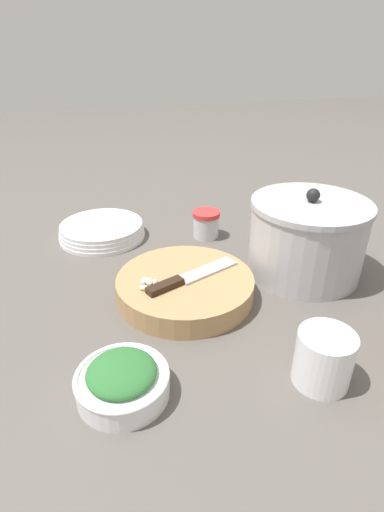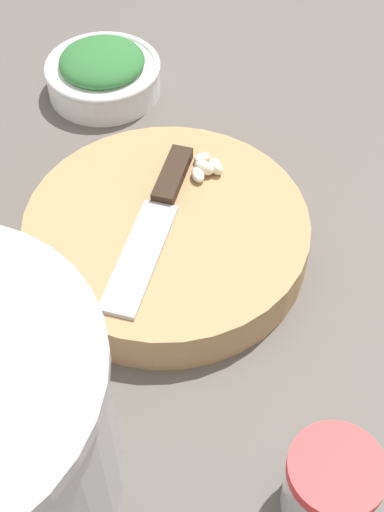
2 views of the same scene
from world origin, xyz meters
The scene contains 6 objects.
ground_plane centered at (0.00, 0.00, 0.00)m, with size 5.00×5.00×0.00m, color #56514C.
cutting_board centered at (0.06, -0.03, 0.02)m, with size 0.28×0.28×0.04m.
chef_knife centered at (0.07, -0.03, 0.05)m, with size 0.11×0.21×0.01m.
garlic_cloves centered at (0.07, -0.11, 0.05)m, with size 0.04×0.04×0.02m.
herb_bowl centered at (0.28, -0.18, 0.03)m, with size 0.14×0.14×0.06m.
spice_jar centered at (-0.20, 0.09, 0.04)m, with size 0.07×0.07×0.07m.
Camera 2 is at (-0.25, 0.32, 0.55)m, focal length 50.00 mm.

